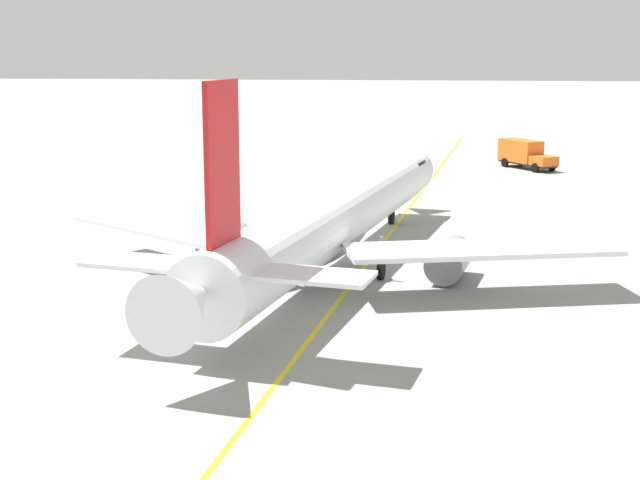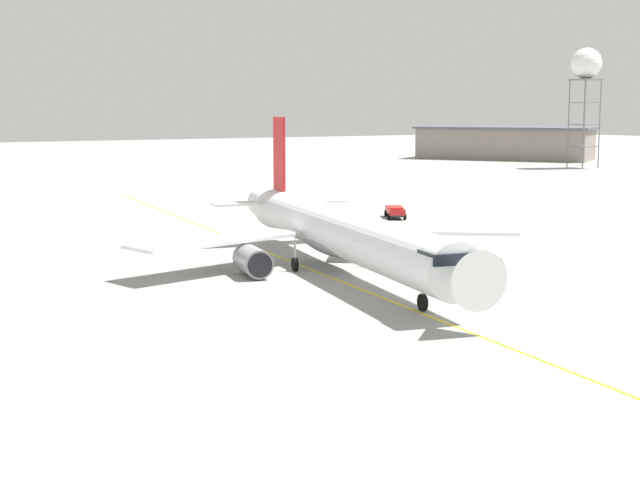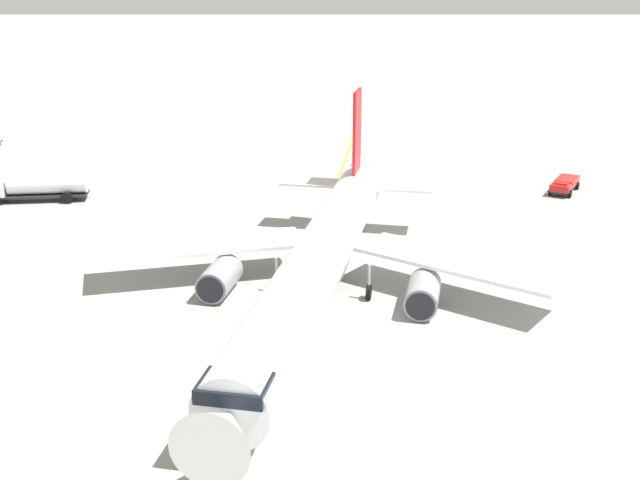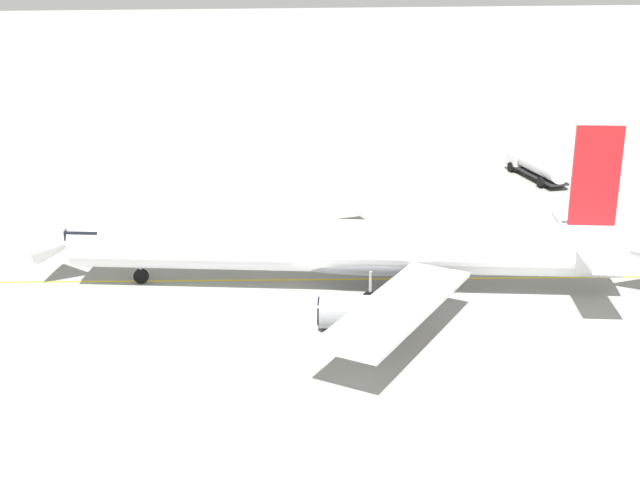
% 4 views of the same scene
% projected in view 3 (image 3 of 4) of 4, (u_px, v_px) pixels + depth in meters
% --- Properties ---
extents(ground_plane, '(600.00, 600.00, 0.00)m').
position_uv_depth(ground_plane, '(342.00, 322.00, 52.33)').
color(ground_plane, gray).
extents(airliner_main, '(44.80, 33.01, 12.01)m').
position_uv_depth(airliner_main, '(318.00, 262.00, 54.18)').
color(airliner_main, white).
rests_on(airliner_main, ground_plane).
extents(ops_pickup_truck, '(5.40, 4.11, 1.41)m').
position_uv_depth(ops_pickup_truck, '(565.00, 184.00, 81.10)').
color(ops_pickup_truck, '#232326').
rests_on(ops_pickup_truck, ground_plane).
extents(fuel_tanker_truck, '(3.58, 10.17, 2.87)m').
position_uv_depth(fuel_tanker_truck, '(38.00, 185.00, 77.87)').
color(fuel_tanker_truck, '#232326').
rests_on(fuel_tanker_truck, ground_plane).
extents(taxiway_centreline, '(157.56, 18.40, 0.01)m').
position_uv_depth(taxiway_centreline, '(280.00, 341.00, 49.73)').
color(taxiway_centreline, yellow).
rests_on(taxiway_centreline, ground_plane).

